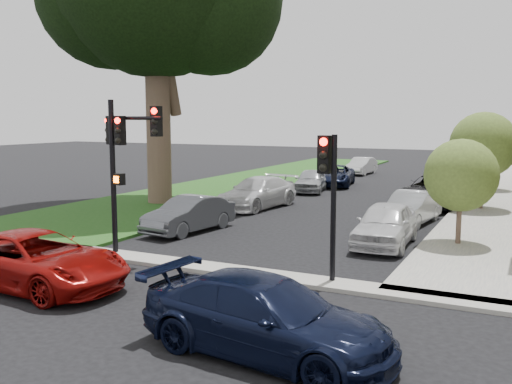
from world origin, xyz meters
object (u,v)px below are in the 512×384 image
at_px(car_cross_near, 35,260).
at_px(car_parked_5, 189,214).
at_px(car_parked_1, 411,208).
at_px(traffic_signal_secondary, 329,181).
at_px(car_parked_4, 454,172).
at_px(small_tree_c, 494,149).
at_px(car_cross_far, 266,317).
at_px(car_parked_2, 434,191).
at_px(car_parked_8, 334,176).
at_px(small_tree_a, 461,175).
at_px(car_parked_6, 257,193).
at_px(car_parked_7, 311,180).
at_px(traffic_signal_main, 123,149).
at_px(car_parked_9, 362,166).
at_px(car_parked_0, 385,224).
at_px(small_tree_b, 483,145).

height_order(car_cross_near, car_parked_5, car_cross_near).
distance_m(car_cross_near, car_parked_1, 15.50).
bearing_deg(traffic_signal_secondary, car_parked_4, 90.31).
xyz_separation_m(small_tree_c, car_cross_near, (-9.53, -26.95, -1.84)).
height_order(car_cross_far, car_parked_2, car_parked_2).
bearing_deg(car_parked_5, car_cross_near, -79.67).
bearing_deg(car_parked_8, car_parked_4, 29.74).
bearing_deg(traffic_signal_secondary, car_parked_8, 107.92).
distance_m(small_tree_a, car_cross_far, 11.66).
distance_m(small_tree_a, car_parked_6, 11.30).
bearing_deg(car_cross_near, car_parked_7, 3.01).
bearing_deg(car_parked_7, traffic_signal_main, -100.53).
xyz_separation_m(car_parked_4, car_parked_9, (-7.33, 2.64, -0.08)).
distance_m(car_parked_0, car_parked_4, 21.89).
relative_size(car_parked_1, car_parked_4, 0.81).
bearing_deg(car_parked_7, traffic_signal_secondary, -79.58).
xyz_separation_m(small_tree_c, traffic_signal_secondary, (-2.65, -23.19, 0.26)).
bearing_deg(small_tree_b, car_parked_7, 163.43).
relative_size(traffic_signal_main, traffic_signal_secondary, 1.25).
relative_size(car_parked_5, car_parked_9, 1.05).
bearing_deg(traffic_signal_main, car_parked_7, 91.07).
relative_size(traffic_signal_main, car_parked_7, 1.24).
xyz_separation_m(car_cross_far, car_parked_8, (-7.45, 26.52, -0.06)).
xyz_separation_m(small_tree_c, car_parked_7, (-9.94, -5.17, -1.89)).
height_order(traffic_signal_secondary, car_parked_0, traffic_signal_secondary).
bearing_deg(car_parked_6, car_parked_2, 34.87).
relative_size(car_cross_far, car_parked_5, 1.21).
xyz_separation_m(small_tree_b, traffic_signal_main, (-9.60, -15.02, 0.32)).
relative_size(car_parked_2, car_parked_7, 1.41).
bearing_deg(small_tree_c, small_tree_b, -90.00).
height_order(car_parked_4, car_parked_7, car_parked_4).
relative_size(car_parked_2, car_parked_6, 1.09).
xyz_separation_m(car_parked_4, car_parked_7, (-7.14, -9.24, -0.06)).
relative_size(small_tree_b, car_parked_5, 1.12).
bearing_deg(car_parked_5, car_parked_1, 44.13).
relative_size(car_parked_0, car_parked_8, 0.91).
height_order(car_parked_5, car_parked_7, car_parked_5).
relative_size(traffic_signal_secondary, car_parked_8, 0.82).
distance_m(small_tree_a, car_parked_5, 10.28).
bearing_deg(car_parked_7, car_parked_9, 79.32).
distance_m(car_parked_4, car_parked_5, 23.99).
distance_m(traffic_signal_main, car_parked_8, 21.68).
height_order(car_parked_7, car_parked_9, car_parked_7).
height_order(car_parked_0, car_parked_7, car_parked_0).
distance_m(traffic_signal_main, car_parked_6, 11.30).
height_order(car_cross_near, car_parked_8, car_cross_near).
distance_m(car_parked_1, car_parked_2, 5.26).
bearing_deg(car_parked_4, car_parked_8, -138.03).
xyz_separation_m(car_parked_0, car_parked_4, (-0.45, 21.89, -0.01)).
bearing_deg(car_parked_8, car_cross_far, -84.60).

